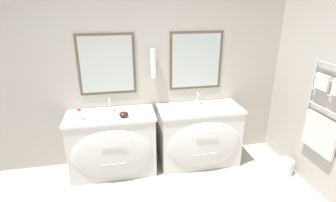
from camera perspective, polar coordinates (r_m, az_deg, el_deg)
The scene contains 10 objects.
wall_back at distance 3.66m, azimuth -5.94°, elevation 5.97°, with size 5.70×0.15×2.60m.
wall_right at distance 3.53m, azimuth 32.05°, elevation 2.08°, with size 0.13×3.91×2.60m.
vanity_left at distance 3.65m, azimuth -11.97°, elevation -9.13°, with size 1.16×0.61×0.86m.
vanity_right at distance 3.81m, azimuth 6.85°, elevation -7.49°, with size 1.16×0.61×0.86m.
faucet_left at distance 3.59m, azimuth -12.55°, elevation -0.85°, with size 0.17×0.11×0.18m.
faucet_right at distance 3.75m, azimuth 6.41°, elevation 0.46°, with size 0.17×0.11×0.18m.
toiletry_bottle at distance 3.43m, azimuth -18.69°, elevation -2.85°, with size 0.07×0.07×0.15m.
amenity_bowl at distance 3.38m, azimuth -9.59°, elevation -2.89°, with size 0.12×0.12×0.07m.
soap_dish at distance 3.48m, azimuth 3.21°, elevation -2.22°, with size 0.11×0.08×0.04m.
waste_bin at distance 4.05m, azimuth 24.21°, elevation -12.88°, with size 0.21×0.21×0.21m.
Camera 1 is at (-0.30, -1.55, 2.24)m, focal length 28.00 mm.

